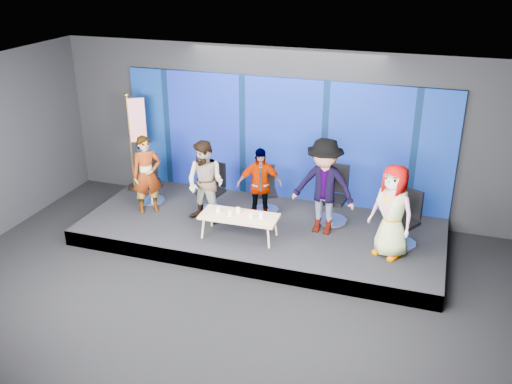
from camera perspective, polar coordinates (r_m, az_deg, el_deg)
ground at (r=9.39m, az=-4.30°, el=-11.39°), size 10.00×10.00×0.00m
room_walls at (r=8.24m, az=-4.81°, el=2.61°), size 10.02×8.02×3.51m
riser at (r=11.32m, az=0.53°, el=-3.90°), size 7.00×3.00×0.30m
backdrop at (r=12.04m, az=2.71°, el=5.28°), size 7.00×0.08×2.60m
chair_a at (r=12.32m, az=-10.49°, el=0.50°), size 0.79×0.79×0.99m
panelist_a at (r=11.68m, az=-10.86°, el=1.71°), size 0.70×0.67×1.61m
chair_b at (r=11.69m, az=-4.38°, el=-0.38°), size 0.68×0.68×1.03m
panelist_b at (r=11.05m, az=-5.08°, el=0.93°), size 0.91×0.77×1.66m
chair_c at (r=11.70m, az=1.00°, el=-0.45°), size 0.69×0.69×0.94m
panelist_c at (r=11.09m, az=0.34°, el=0.69°), size 0.96×0.69×1.52m
chair_d at (r=11.31m, az=7.66°, el=-1.17°), size 0.71×0.71×1.15m
panelist_d at (r=10.65m, az=6.80°, el=0.53°), size 1.27×0.81×1.86m
chair_e at (r=10.70m, az=14.53°, el=-3.45°), size 0.80×0.80×1.05m
panelist_e at (r=10.07m, az=13.48°, el=-1.90°), size 0.98×0.87×1.69m
coffee_table at (r=10.60m, az=-1.69°, el=-2.53°), size 1.47×0.65×0.45m
mug_a at (r=10.71m, az=-3.82°, el=-1.78°), size 0.08×0.08×0.10m
mug_b at (r=10.55m, az=-2.63°, el=-2.15°), size 0.08×0.08×0.10m
mug_c at (r=10.67m, az=-1.81°, el=-1.83°), size 0.08×0.08×0.10m
mug_d at (r=10.45m, az=-0.54°, el=-2.42°), size 0.07×0.07×0.09m
mug_e at (r=10.45m, az=0.52°, el=-2.38°), size 0.08×0.08×0.10m
flag_stand at (r=12.71m, az=-11.96°, el=5.16°), size 0.48×0.34×2.20m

